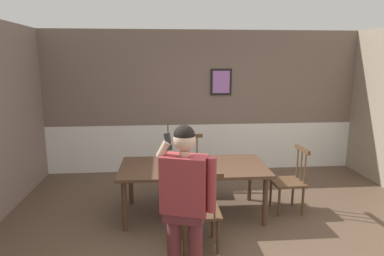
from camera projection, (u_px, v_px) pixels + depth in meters
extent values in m
plane|color=brown|center=(229.00, 242.00, 4.16)|extent=(6.83, 6.83, 0.00)
cube|color=#756056|center=(203.00, 78.00, 6.61)|extent=(6.21, 0.12, 1.82)
cube|color=white|center=(202.00, 146.00, 6.89)|extent=(6.21, 0.14, 0.94)
cube|color=white|center=(203.00, 124.00, 6.77)|extent=(6.21, 0.05, 0.06)
cube|color=black|center=(221.00, 82.00, 6.58)|extent=(0.41, 0.03, 0.51)
cube|color=#AA6CC2|center=(221.00, 82.00, 6.56)|extent=(0.33, 0.01, 0.43)
cube|color=#4C3323|center=(193.00, 167.00, 4.80)|extent=(2.06, 1.06, 0.04)
cylinder|color=#4C3323|center=(124.00, 206.00, 4.38)|extent=(0.07, 0.07, 0.69)
cylinder|color=#4C3323|center=(265.00, 201.00, 4.53)|extent=(0.07, 0.07, 0.69)
cylinder|color=#4C3323|center=(131.00, 183.00, 5.21)|extent=(0.07, 0.07, 0.69)
cylinder|color=#4C3323|center=(249.00, 179.00, 5.36)|extent=(0.07, 0.07, 0.69)
cube|color=#513823|center=(287.00, 182.00, 4.96)|extent=(0.45, 0.45, 0.03)
cube|color=#513823|center=(302.00, 149.00, 4.88)|extent=(0.05, 0.44, 0.06)
cylinder|color=#513823|center=(305.00, 167.00, 4.80)|extent=(0.02, 0.02, 0.50)
cylinder|color=#513823|center=(301.00, 164.00, 4.93)|extent=(0.02, 0.02, 0.50)
cylinder|color=#513823|center=(298.00, 161.00, 5.06)|extent=(0.02, 0.02, 0.50)
cylinder|color=#513823|center=(279.00, 202.00, 4.81)|extent=(0.04, 0.04, 0.43)
cylinder|color=#513823|center=(271.00, 193.00, 5.15)|extent=(0.04, 0.04, 0.43)
cylinder|color=#513823|center=(303.00, 201.00, 4.85)|extent=(0.04, 0.04, 0.43)
cylinder|color=#513823|center=(293.00, 192.00, 5.19)|extent=(0.04, 0.04, 0.43)
cube|color=#513823|center=(199.00, 211.00, 3.99)|extent=(0.48, 0.48, 0.03)
cube|color=#513823|center=(202.00, 176.00, 3.68)|extent=(0.48, 0.04, 0.06)
cylinder|color=#513823|center=(189.00, 197.00, 3.71)|extent=(0.02, 0.02, 0.52)
cylinder|color=#513823|center=(202.00, 196.00, 3.73)|extent=(0.02, 0.02, 0.52)
cylinder|color=#513823|center=(215.00, 196.00, 3.74)|extent=(0.02, 0.02, 0.52)
cylinder|color=#513823|center=(182.00, 222.00, 4.21)|extent=(0.04, 0.04, 0.43)
cylinder|color=#513823|center=(213.00, 221.00, 4.24)|extent=(0.04, 0.04, 0.43)
cylinder|color=#513823|center=(185.00, 238.00, 3.84)|extent=(0.04, 0.04, 0.43)
cylinder|color=#513823|center=(218.00, 237.00, 3.87)|extent=(0.04, 0.04, 0.43)
cube|color=#513823|center=(189.00, 165.00, 5.70)|extent=(0.51, 0.51, 0.03)
cube|color=#513823|center=(189.00, 136.00, 5.82)|extent=(0.48, 0.07, 0.06)
cylinder|color=#513823|center=(197.00, 147.00, 5.86)|extent=(0.02, 0.02, 0.48)
cylinder|color=#513823|center=(189.00, 147.00, 5.86)|extent=(0.02, 0.02, 0.48)
cylinder|color=#513823|center=(181.00, 147.00, 5.86)|extent=(0.02, 0.02, 0.48)
cylinder|color=#513823|center=(200.00, 183.00, 5.56)|extent=(0.04, 0.04, 0.44)
cylinder|color=#513823|center=(177.00, 183.00, 5.56)|extent=(0.04, 0.04, 0.44)
cylinder|color=#513823|center=(200.00, 175.00, 5.93)|extent=(0.04, 0.04, 0.44)
cylinder|color=#513823|center=(178.00, 175.00, 5.93)|extent=(0.04, 0.04, 0.44)
cylinder|color=brown|center=(195.00, 250.00, 3.29)|extent=(0.14, 0.14, 0.78)
cylinder|color=brown|center=(174.00, 247.00, 3.34)|extent=(0.14, 0.14, 0.78)
cube|color=brown|center=(185.00, 214.00, 3.25)|extent=(0.43, 0.33, 0.12)
cube|color=#993338|center=(184.00, 184.00, 3.19)|extent=(0.48, 0.36, 0.55)
cylinder|color=#993338|center=(211.00, 185.00, 3.13)|extent=(0.09, 0.09, 0.52)
cylinder|color=beige|center=(164.00, 149.00, 3.15)|extent=(0.18, 0.16, 0.20)
cylinder|color=beige|center=(184.00, 153.00, 3.13)|extent=(0.09, 0.09, 0.05)
sphere|color=beige|center=(184.00, 139.00, 3.10)|extent=(0.21, 0.21, 0.21)
sphere|color=black|center=(184.00, 136.00, 3.10)|extent=(0.20, 0.20, 0.20)
cube|color=#2D2D33|center=(168.00, 142.00, 3.11)|extent=(0.08, 0.06, 0.17)
cylinder|color=black|center=(168.00, 129.00, 3.09)|extent=(0.01, 0.01, 0.08)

